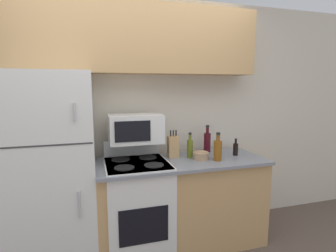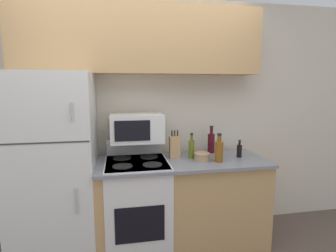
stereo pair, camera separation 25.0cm
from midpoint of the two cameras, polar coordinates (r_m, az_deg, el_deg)
name	(u,v)px [view 2 (the right image)]	position (r m, az deg, el deg)	size (l,w,h in m)	color
wall_back	(141,119)	(2.88, -3.35, 1.52)	(8.00, 0.05, 2.55)	beige
lower_cabinets	(182,203)	(2.80, 5.70, -16.30)	(1.68, 0.66, 0.91)	tan
refrigerator	(55,169)	(2.61, -20.91, -8.72)	(0.73, 0.70, 1.75)	white
upper_cabinets	(142,40)	(2.72, -3.00, 18.22)	(2.41, 0.31, 0.66)	tan
stove	(137,205)	(2.70, -3.96, -16.83)	(0.60, 0.65, 1.08)	white
microwave	(137,128)	(2.61, -4.11, -0.46)	(0.52, 0.33, 0.28)	white
knife_block	(175,147)	(2.69, 4.10, -4.52)	(0.10, 0.08, 0.28)	tan
bowl	(202,156)	(2.63, 10.11, -6.55)	(0.16, 0.16, 0.08)	tan
bottle_olive_oil	(191,148)	(2.69, 7.80, -4.86)	(0.06, 0.06, 0.26)	#5B6619
bottle_whiskey	(219,151)	(2.61, 13.76, -5.28)	(0.08, 0.08, 0.28)	brown
bottle_soy_sauce	(239,150)	(2.84, 17.73, -5.11)	(0.05, 0.05, 0.18)	black
bottle_wine_red	(211,142)	(2.93, 11.80, -3.51)	(0.08, 0.08, 0.30)	#470F19
bottle_hot_sauce	(220,150)	(2.76, 13.80, -5.17)	(0.05, 0.05, 0.20)	red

